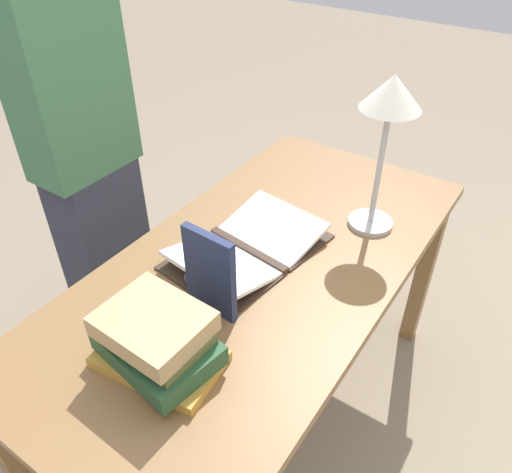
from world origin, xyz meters
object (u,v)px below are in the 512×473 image
open_book (248,248)px  reading_lamp (390,110)px  book_stack_tall (157,341)px  book_standing_upright (211,274)px  person_reader (86,160)px  coffee_mug (208,280)px

open_book → reading_lamp: size_ratio=1.03×
reading_lamp → open_book: bearing=-35.6°
book_stack_tall → book_standing_upright: bearing=-178.4°
book_stack_tall → reading_lamp: reading_lamp is taller
book_standing_upright → book_stack_tall: bearing=4.1°
book_stack_tall → person_reader: bearing=-120.9°
book_standing_upright → person_reader: (-0.25, -0.76, -0.03)m
book_standing_upright → reading_lamp: size_ratio=0.50×
book_standing_upright → coffee_mug: size_ratio=2.49×
book_standing_upright → coffee_mug: book_standing_upright is taller
book_stack_tall → reading_lamp: 0.88m
reading_lamp → person_reader: 1.05m
book_standing_upright → person_reader: bearing=-105.6°
open_book → book_stack_tall: book_stack_tall is taller
book_standing_upright → person_reader: person_reader is taller
coffee_mug → person_reader: person_reader is taller
reading_lamp → coffee_mug: size_ratio=4.97×
book_standing_upright → reading_lamp: bearing=164.9°
open_book → book_stack_tall: 0.46m
book_stack_tall → coffee_mug: size_ratio=3.11×
book_stack_tall → book_standing_upright: size_ratio=1.25×
open_book → book_stack_tall: size_ratio=1.65×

